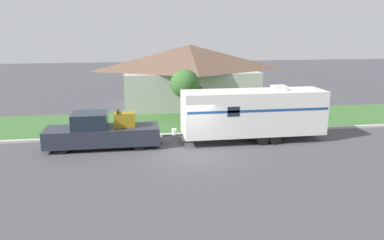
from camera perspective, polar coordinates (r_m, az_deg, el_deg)
name	(u,v)px	position (r m, az deg, el deg)	size (l,w,h in m)	color
ground_plane	(195,154)	(20.16, 0.40, -5.20)	(120.00, 120.00, 0.00)	#47474C
curb_strip	(185,134)	(23.68, -1.09, -2.15)	(80.00, 0.30, 0.14)	beige
lawn_strip	(178,121)	(27.20, -2.15, -0.20)	(80.00, 7.00, 0.03)	#3D6B33
house_across_street	(189,74)	(32.65, -0.40, 6.98)	(11.99, 6.85, 5.27)	#B2B2A8
pickup_truck	(102,132)	(21.63, -13.60, -1.81)	(6.39, 2.00, 2.10)	black
travel_trailer	(253,112)	(22.47, 9.32, 1.18)	(9.59, 2.26, 3.30)	black
mailbox	(73,122)	(24.12, -17.75, -0.31)	(0.48, 0.20, 1.26)	brown
tree_in_yard	(185,84)	(26.78, -1.09, 5.52)	(2.06, 2.06, 3.79)	brown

